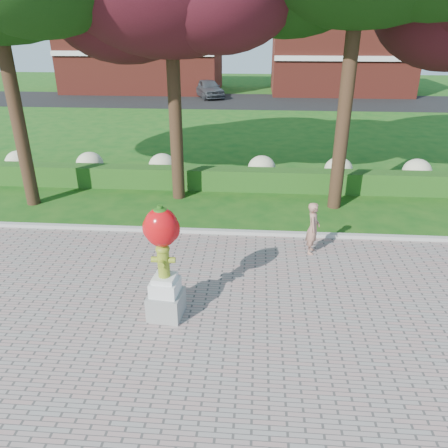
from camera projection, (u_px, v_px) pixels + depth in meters
The scene contains 11 objects.
ground at pixel (219, 290), 10.36m from camera, with size 100.00×100.00×0.00m, color #124B13.
walkway at pixel (197, 432), 6.73m from camera, with size 40.00×14.00×0.04m, color gray.
curb at pixel (228, 233), 13.05m from camera, with size 40.00×0.18×0.15m, color #ADADA5.
lawn_hedge at pixel (235, 179), 16.54m from camera, with size 24.00×0.70×0.80m, color #194C15.
hydrangea_row at pixel (251, 168), 17.34m from camera, with size 20.10×1.10×0.99m.
street at pixel (249, 101), 35.74m from camera, with size 50.00×8.00×0.02m, color black.
building_left at pixel (143, 51), 40.41m from camera, with size 14.00×8.00×7.00m, color maroon.
building_right at pixel (340, 55), 39.29m from camera, with size 12.00×8.00×6.40m, color maroon.
hydrant_sculpture at pixel (163, 260), 8.85m from camera, with size 0.76×0.76×2.56m.
woman at pixel (313, 228), 11.71m from camera, with size 0.53×0.35×1.46m, color #9F6D5B.
parked_car at pixel (208, 88), 37.26m from camera, with size 1.82×4.53×1.55m, color #46494E.
Camera 1 is at (0.78, -8.73, 5.75)m, focal length 35.00 mm.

